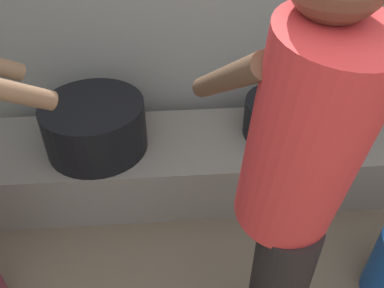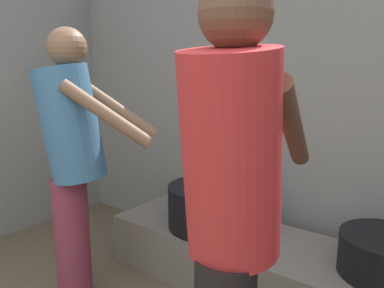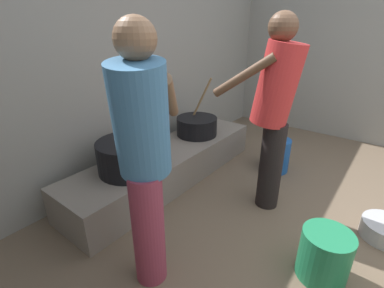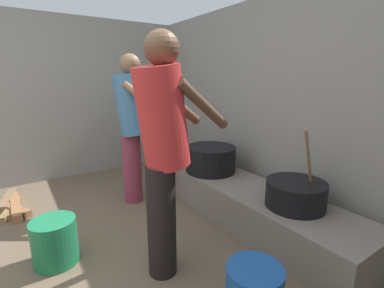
% 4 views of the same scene
% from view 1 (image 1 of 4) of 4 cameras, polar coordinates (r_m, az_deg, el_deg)
% --- Properties ---
extents(hearth_ledge, '(2.35, 0.60, 0.35)m').
position_cam_1_polar(hearth_ledge, '(2.39, 0.10, -2.59)').
color(hearth_ledge, slate).
rests_on(hearth_ledge, ground_plane).
extents(cooking_pot_main, '(0.47, 0.47, 0.66)m').
position_cam_1_polar(cooking_pot_main, '(2.33, 13.18, 3.68)').
color(cooking_pot_main, black).
rests_on(cooking_pot_main, hearth_ledge).
extents(cooking_pot_secondary, '(0.55, 0.55, 0.28)m').
position_cam_1_polar(cooking_pot_secondary, '(2.21, -13.64, 2.49)').
color(cooking_pot_secondary, black).
rests_on(cooking_pot_secondary, hearth_ledge).
extents(cook_in_red_shirt, '(0.46, 0.73, 1.64)m').
position_cam_1_polar(cook_in_red_shirt, '(1.19, 14.39, -5.67)').
color(cook_in_red_shirt, black).
rests_on(cook_in_red_shirt, ground_plane).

